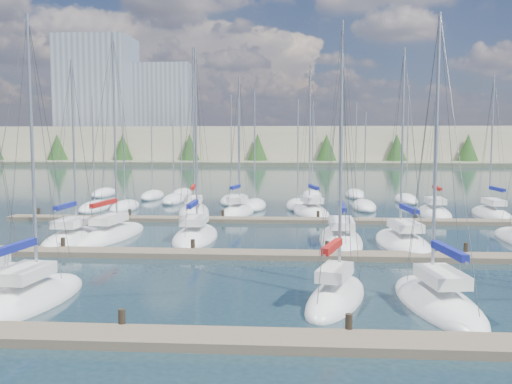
# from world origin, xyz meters

# --- Properties ---
(ground) EXTENTS (400.00, 400.00, 0.00)m
(ground) POSITION_xyz_m (0.00, 60.00, 0.00)
(ground) COLOR #1C3139
(ground) RESTS_ON ground
(dock_near) EXTENTS (44.00, 1.93, 1.10)m
(dock_near) POSITION_xyz_m (0.00, 2.01, 0.15)
(dock_near) COLOR #6B5E4C
(dock_near) RESTS_ON ground
(dock_mid) EXTENTS (44.00, 1.93, 1.10)m
(dock_mid) POSITION_xyz_m (0.00, 16.01, 0.15)
(dock_mid) COLOR #6B5E4C
(dock_mid) RESTS_ON ground
(dock_far) EXTENTS (44.00, 1.93, 1.10)m
(dock_far) POSITION_xyz_m (0.00, 30.01, 0.15)
(dock_far) COLOR #6B5E4C
(dock_far) RESTS_ON ground
(sailboat_r) EXTENTS (2.57, 8.02, 13.12)m
(sailboat_r) POSITION_xyz_m (19.37, 34.65, 0.19)
(sailboat_r) COLOR white
(sailboat_r) RESTS_ON ground
(sailboat_p) EXTENTS (4.39, 8.85, 14.28)m
(sailboat_p) POSITION_xyz_m (3.52, 35.42, 0.18)
(sailboat_p) COLOR white
(sailboat_p) RESTS_ON ground
(sailboat_o) EXTENTS (3.64, 7.28, 13.21)m
(sailboat_o) POSITION_xyz_m (-3.13, 34.98, 0.19)
(sailboat_o) COLOR white
(sailboat_o) RESTS_ON ground
(sailboat_l) EXTENTS (3.67, 9.10, 13.36)m
(sailboat_l) POSITION_xyz_m (9.04, 20.30, 0.17)
(sailboat_l) COLOR white
(sailboat_l) RESTS_ON ground
(sailboat_h) EXTENTS (3.09, 7.64, 12.82)m
(sailboat_h) POSITION_xyz_m (-12.68, 20.07, 0.18)
(sailboat_h) COLOR white
(sailboat_h) RESTS_ON ground
(sailboat_e) EXTENTS (3.58, 8.19, 12.70)m
(sailboat_e) POSITION_xyz_m (7.98, 6.88, 0.18)
(sailboat_e) COLOR white
(sailboat_e) RESTS_ON ground
(sailboat_k) EXTENTS (2.97, 10.36, 15.36)m
(sailboat_k) POSITION_xyz_m (5.13, 21.33, 0.18)
(sailboat_k) COLOR white
(sailboat_k) RESTS_ON ground
(sailboat_n) EXTENTS (3.77, 9.18, 15.87)m
(sailboat_n) POSITION_xyz_m (-7.16, 34.78, 0.20)
(sailboat_n) COLOR white
(sailboat_n) RESTS_ON ground
(sailboat_i) EXTENTS (3.75, 9.45, 14.88)m
(sailboat_i) POSITION_xyz_m (-10.59, 21.93, 0.19)
(sailboat_i) COLOR white
(sailboat_i) RESTS_ON ground
(sailboat_d) EXTENTS (3.87, 6.89, 11.15)m
(sailboat_d) POSITION_xyz_m (3.86, 7.23, 0.19)
(sailboat_d) COLOR white
(sailboat_d) RESTS_ON ground
(sailboat_c) EXTENTS (3.61, 7.83, 12.75)m
(sailboat_c) POSITION_xyz_m (-9.03, 6.28, 0.18)
(sailboat_c) COLOR white
(sailboat_c) RESTS_ON ground
(sailboat_j) EXTENTS (2.95, 8.21, 13.73)m
(sailboat_j) POSITION_xyz_m (-4.71, 21.77, 0.18)
(sailboat_j) COLOR white
(sailboat_j) RESTS_ON ground
(sailboat_q) EXTENTS (3.01, 7.79, 11.31)m
(sailboat_q) POSITION_xyz_m (14.53, 35.26, 0.17)
(sailboat_q) COLOR white
(sailboat_q) RESTS_ON ground
(distant_boats) EXTENTS (36.93, 20.75, 13.30)m
(distant_boats) POSITION_xyz_m (-4.34, 43.76, 0.29)
(distant_boats) COLOR #9EA0A5
(distant_boats) RESTS_ON ground
(shoreline) EXTENTS (400.00, 60.00, 38.00)m
(shoreline) POSITION_xyz_m (-13.29, 149.77, 7.44)
(shoreline) COLOR #666B51
(shoreline) RESTS_ON ground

